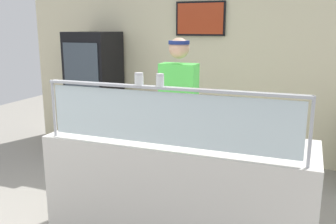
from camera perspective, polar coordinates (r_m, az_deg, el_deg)
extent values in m
plane|color=gray|center=(4.02, 4.73, -14.65)|extent=(12.00, 12.00, 0.00)
cube|color=beige|center=(5.24, 10.30, 7.20)|extent=(6.64, 0.08, 2.70)
cube|color=black|center=(5.26, 5.05, 14.23)|extent=(0.70, 0.04, 0.47)
cube|color=#B23819|center=(5.24, 4.99, 14.24)|extent=(0.65, 0.01, 0.42)
cube|color=silver|center=(3.27, 1.69, -12.11)|extent=(2.24, 0.74, 0.95)
cylinder|color=#B2B5BC|center=(3.25, -17.29, 0.55)|extent=(0.02, 0.02, 0.49)
cylinder|color=#B2B5BC|center=(2.57, 21.29, -2.97)|extent=(0.02, 0.02, 0.49)
cube|color=silver|center=(2.75, -0.35, -1.07)|extent=(1.98, 0.01, 0.41)
cube|color=#B2B5BC|center=(2.70, -0.36, 3.73)|extent=(2.04, 0.06, 0.02)
cylinder|color=#9EA0A8|center=(3.20, -0.30, -3.44)|extent=(0.52, 0.52, 0.01)
cylinder|color=tan|center=(3.19, -0.30, -3.18)|extent=(0.49, 0.49, 0.02)
cylinder|color=#D65B2D|center=(3.19, -0.30, -2.98)|extent=(0.44, 0.44, 0.01)
cube|color=#ADAFB7|center=(3.18, -0.71, -2.94)|extent=(0.14, 0.29, 0.01)
cylinder|color=white|center=(2.78, -4.52, 4.96)|extent=(0.07, 0.07, 0.08)
cylinder|color=white|center=(2.78, -4.52, 4.72)|extent=(0.06, 0.06, 0.05)
cylinder|color=silver|center=(2.77, -4.54, 5.92)|extent=(0.06, 0.06, 0.02)
cylinder|color=white|center=(2.71, -1.24, 4.79)|extent=(0.06, 0.06, 0.08)
cylinder|color=red|center=(2.71, -1.24, 4.55)|extent=(0.05, 0.05, 0.05)
cylinder|color=silver|center=(2.71, -1.24, 5.78)|extent=(0.06, 0.06, 0.02)
cylinder|color=#23232D|center=(4.05, 0.13, -7.00)|extent=(0.13, 0.13, 0.95)
cylinder|color=#23232D|center=(3.98, 3.11, -7.38)|extent=(0.13, 0.13, 0.95)
cube|color=#4CD14C|center=(3.82, 1.68, 3.42)|extent=(0.38, 0.21, 0.55)
sphere|color=tan|center=(3.78, 1.72, 9.87)|extent=(0.21, 0.21, 0.21)
cylinder|color=navy|center=(3.77, 1.73, 10.74)|extent=(0.21, 0.21, 0.04)
cylinder|color=tan|center=(3.58, 3.22, 1.19)|extent=(0.08, 0.34, 0.08)
cube|color=black|center=(5.63, -11.22, 2.92)|extent=(0.66, 0.65, 1.80)
cube|color=#38424C|center=(5.34, -13.14, 2.69)|extent=(0.56, 0.02, 1.44)
cylinder|color=red|center=(5.53, -14.17, 3.55)|extent=(0.06, 0.06, 0.20)
cylinder|color=blue|center=(5.48, -13.36, 3.50)|extent=(0.06, 0.06, 0.20)
cylinder|color=green|center=(5.43, -12.53, 3.45)|extent=(0.06, 0.06, 0.20)
cylinder|color=green|center=(5.37, -11.68, 3.40)|extent=(0.06, 0.06, 0.20)
cylinder|color=red|center=(5.32, -10.81, 3.35)|extent=(0.06, 0.06, 0.20)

